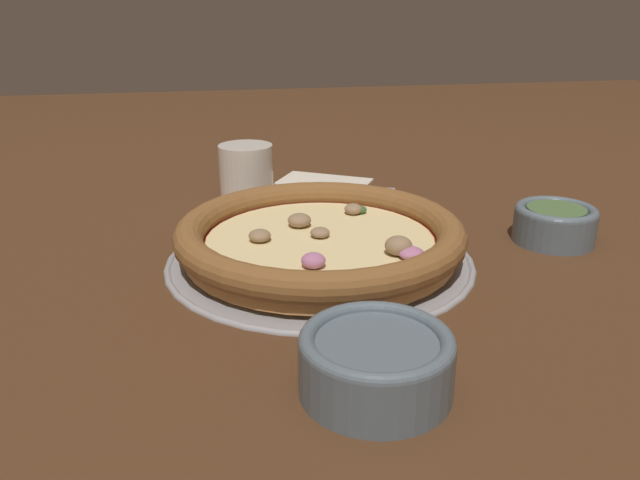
# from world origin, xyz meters

# --- Properties ---
(ground_plane) EXTENTS (3.00, 3.00, 0.00)m
(ground_plane) POSITION_xyz_m (0.00, 0.00, 0.00)
(ground_plane) COLOR #4C2D19
(pizza_tray) EXTENTS (0.36, 0.36, 0.01)m
(pizza_tray) POSITION_xyz_m (0.00, 0.00, 0.00)
(pizza_tray) COLOR #9E9EA3
(pizza_tray) RESTS_ON ground_plane
(pizza) EXTENTS (0.34, 0.34, 0.04)m
(pizza) POSITION_xyz_m (0.00, -0.00, 0.03)
(pizza) COLOR #BC7F42
(pizza) RESTS_ON pizza_tray
(bowl_near) EXTENTS (0.12, 0.12, 0.05)m
(bowl_near) POSITION_xyz_m (-0.01, -0.26, 0.03)
(bowl_near) COLOR slate
(bowl_near) RESTS_ON ground_plane
(bowl_far) EXTENTS (0.10, 0.10, 0.05)m
(bowl_far) POSITION_xyz_m (0.30, 0.01, 0.03)
(bowl_far) COLOR slate
(bowl_far) RESTS_ON ground_plane
(drinking_cup) EXTENTS (0.08, 0.08, 0.08)m
(drinking_cup) POSITION_xyz_m (-0.06, 0.27, 0.04)
(drinking_cup) COLOR silver
(drinking_cup) RESTS_ON ground_plane
(napkin) EXTENTS (0.19, 0.19, 0.01)m
(napkin) POSITION_xyz_m (0.06, 0.30, 0.00)
(napkin) COLOR beige
(napkin) RESTS_ON ground_plane
(fork) EXTENTS (0.18, 0.08, 0.00)m
(fork) POSITION_xyz_m (0.08, 0.30, 0.00)
(fork) COLOR #B7B7BC
(fork) RESTS_ON ground_plane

